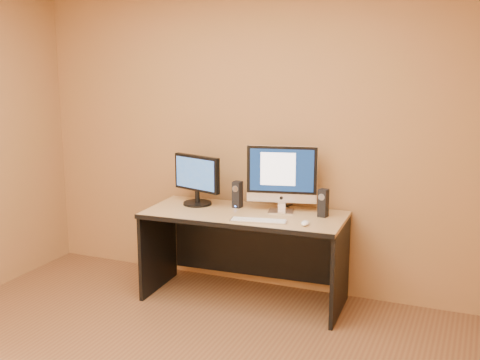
# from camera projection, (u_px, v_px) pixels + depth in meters

# --- Properties ---
(walls) EXTENTS (4.00, 4.00, 2.60)m
(walls) POSITION_uv_depth(u_px,v_px,m) (121.00, 180.00, 3.20)
(walls) COLOR #99663D
(walls) RESTS_ON ground
(desk) EXTENTS (1.61, 0.76, 0.73)m
(desk) POSITION_uv_depth(u_px,v_px,m) (244.00, 257.00, 4.82)
(desk) COLOR tan
(desk) RESTS_ON ground
(imac) EXTENTS (0.59, 0.33, 0.54)m
(imac) POSITION_uv_depth(u_px,v_px,m) (281.00, 178.00, 4.72)
(imac) COLOR silver
(imac) RESTS_ON desk
(second_monitor) EXTENTS (0.52, 0.36, 0.41)m
(second_monitor) POSITION_uv_depth(u_px,v_px,m) (197.00, 180.00, 4.96)
(second_monitor) COLOR black
(second_monitor) RESTS_ON desk
(speaker_left) EXTENTS (0.07, 0.08, 0.22)m
(speaker_left) POSITION_uv_depth(u_px,v_px,m) (237.00, 194.00, 4.89)
(speaker_left) COLOR black
(speaker_left) RESTS_ON desk
(speaker_right) EXTENTS (0.08, 0.08, 0.22)m
(speaker_right) POSITION_uv_depth(u_px,v_px,m) (323.00, 203.00, 4.61)
(speaker_right) COLOR black
(speaker_right) RESTS_ON desk
(keyboard) EXTENTS (0.44, 0.19, 0.02)m
(keyboard) POSITION_uv_depth(u_px,v_px,m) (258.00, 221.00, 4.49)
(keyboard) COLOR silver
(keyboard) RESTS_ON desk
(mouse) EXTENTS (0.07, 0.11, 0.04)m
(mouse) POSITION_uv_depth(u_px,v_px,m) (305.00, 223.00, 4.40)
(mouse) COLOR white
(mouse) RESTS_ON desk
(cable_a) EXTENTS (0.13, 0.18, 0.01)m
(cable_a) POSITION_uv_depth(u_px,v_px,m) (288.00, 207.00, 4.90)
(cable_a) COLOR black
(cable_a) RESTS_ON desk
(cable_b) EXTENTS (0.05, 0.17, 0.01)m
(cable_b) POSITION_uv_depth(u_px,v_px,m) (287.00, 207.00, 4.92)
(cable_b) COLOR black
(cable_b) RESTS_ON desk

